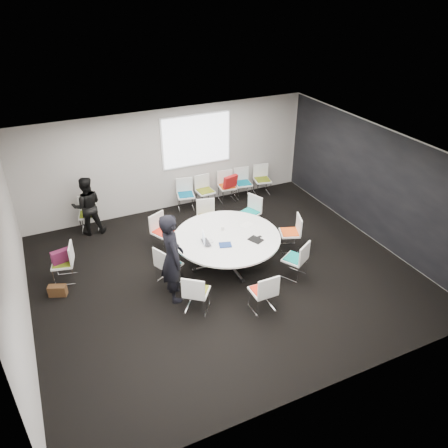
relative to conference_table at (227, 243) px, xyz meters
name	(u,v)px	position (x,y,z in m)	size (l,w,h in m)	color
room_shell	(227,217)	(-0.14, -0.31, 0.84)	(8.08, 7.08, 2.88)	black
conference_table	(227,243)	(0.00, 0.00, 0.00)	(2.37, 2.37, 0.73)	silver
projection_screen	(197,140)	(0.57, 3.15, 1.29)	(1.90, 0.03, 1.35)	white
chair_ring_a	(290,239)	(1.62, -0.08, -0.28)	(0.58, 0.59, 0.88)	silver
chair_ring_b	(250,219)	(1.21, 1.19, -0.28)	(0.59, 0.59, 0.88)	silver
chair_ring_c	(207,223)	(0.11, 1.43, -0.28)	(0.55, 0.54, 0.88)	silver
chair_ring_d	(163,238)	(-1.11, 1.22, -0.28)	(0.61, 0.61, 0.88)	silver
chair_ring_e	(169,271)	(-1.42, -0.09, -0.28)	(0.60, 0.60, 0.88)	silver
chair_ring_f	(197,299)	(-1.22, -1.19, -0.28)	(0.64, 0.64, 0.88)	silver
chair_ring_g	(263,298)	(-0.03, -1.72, -0.28)	(0.46, 0.45, 0.88)	silver
chair_ring_h	(295,266)	(1.13, -1.05, -0.28)	(0.62, 0.62, 0.88)	silver
chair_back_a	(186,201)	(0.07, 2.85, -0.28)	(0.54, 0.53, 0.88)	silver
chair_back_b	(205,197)	(0.65, 2.84, -0.28)	(0.49, 0.47, 0.88)	silver
chair_back_c	(227,192)	(1.34, 2.86, -0.28)	(0.50, 0.49, 0.88)	silver
chair_back_d	(243,189)	(1.86, 2.86, -0.28)	(0.52, 0.51, 0.88)	silver
chair_back_e	(262,185)	(2.49, 2.84, -0.28)	(0.54, 0.53, 0.88)	silver
chair_spare_left	(65,269)	(-3.43, 0.90, -0.28)	(0.54, 0.55, 0.88)	silver
chair_person_back	(89,220)	(-2.58, 2.86, -0.28)	(0.55, 0.54, 0.88)	silver
person_main	(172,258)	(-1.48, -0.61, 0.41)	(0.70, 0.46, 1.92)	black
person_back	(87,206)	(-2.58, 2.69, 0.21)	(0.75, 0.58, 1.53)	black
laptop	(208,242)	(-0.49, -0.08, 0.19)	(0.35, 0.23, 0.03)	#333338
laptop_lid	(204,237)	(-0.57, -0.02, 0.30)	(0.30, 0.02, 0.22)	silver
notebook_black	(256,240)	(0.50, -0.41, 0.18)	(0.22, 0.30, 0.02)	black
tablet_folio	(225,245)	(-0.19, -0.32, 0.19)	(0.26, 0.20, 0.03)	navy
papers_right	(246,225)	(0.62, 0.26, 0.18)	(0.30, 0.21, 0.00)	white
papers_front	(261,233)	(0.75, -0.18, 0.18)	(0.30, 0.21, 0.00)	silver
cup	(223,228)	(0.02, 0.29, 0.22)	(0.08, 0.08, 0.09)	white
phone	(259,237)	(0.62, -0.34, 0.18)	(0.14, 0.07, 0.01)	black
maroon_bag	(61,256)	(-3.44, 0.90, 0.06)	(0.40, 0.14, 0.28)	#581736
brown_bag	(58,291)	(-3.66, 0.43, -0.44)	(0.36, 0.16, 0.24)	#432A15
red_jacket	(230,182)	(1.34, 2.63, 0.14)	(0.44, 0.10, 0.35)	#A41414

